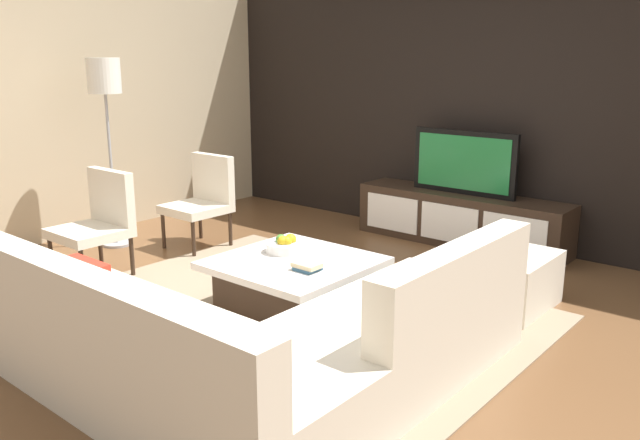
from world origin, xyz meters
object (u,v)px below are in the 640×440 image
object	(u,v)px
media_console	(461,219)
ottoman	(499,278)
television	(464,162)
floor_lamp	(105,90)
accent_chair_far	(204,196)
fruit_bowl	(285,245)
book_stack	(307,267)
sectional_couch	(256,343)
accent_chair_near	(99,218)
coffee_table	(294,284)

from	to	relation	value
media_console	ottoman	size ratio (longest dim) A/B	2.99
television	floor_lamp	world-z (taller)	floor_lamp
ottoman	television	bearing A→B (deg)	128.27
media_console	accent_chair_far	distance (m)	2.49
fruit_bowl	book_stack	world-z (taller)	fruit_bowl
media_console	floor_lamp	bearing A→B (deg)	-139.47
media_console	fruit_bowl	size ratio (longest dim) A/B	7.47
fruit_bowl	accent_chair_far	world-z (taller)	accent_chair_far
sectional_couch	floor_lamp	world-z (taller)	floor_lamp
accent_chair_near	floor_lamp	bearing A→B (deg)	148.26
sectional_couch	accent_chair_far	xyz separation A→B (m)	(-2.38, 1.65, 0.21)
media_console	coffee_table	world-z (taller)	media_console
sectional_couch	coffee_table	xyz separation A→B (m)	(-0.61, 0.98, -0.07)
accent_chair_near	ottoman	distance (m)	3.23
ottoman	fruit_bowl	world-z (taller)	fruit_bowl
media_console	television	bearing A→B (deg)	90.00
coffee_table	sectional_couch	bearing A→B (deg)	-58.05
television	fruit_bowl	xyz separation A→B (m)	(-0.28, -2.19, -0.37)
coffee_table	accent_chair_far	distance (m)	1.92
television	book_stack	size ratio (longest dim) A/B	5.70
sectional_couch	fruit_bowl	world-z (taller)	sectional_couch
floor_lamp	fruit_bowl	world-z (taller)	floor_lamp
television	accent_chair_near	bearing A→B (deg)	-124.33
book_stack	coffee_table	bearing A→B (deg)	153.13
accent_chair_far	book_stack	xyz separation A→B (m)	(2.00, -0.79, -0.08)
television	coffee_table	bearing A→B (deg)	-92.49
accent_chair_near	book_stack	size ratio (longest dim) A/B	4.70
accent_chair_far	sectional_couch	bearing A→B (deg)	-38.82
sectional_couch	accent_chair_near	world-z (taller)	accent_chair_near
accent_chair_near	fruit_bowl	size ratio (longest dim) A/B	3.11
sectional_couch	fruit_bowl	size ratio (longest dim) A/B	8.48
coffee_table	fruit_bowl	bearing A→B (deg)	150.33
television	accent_chair_far	xyz separation A→B (m)	(-1.87, -1.62, -0.31)
floor_lamp	sectional_couch	bearing A→B (deg)	-19.94
television	coffee_table	world-z (taller)	television
accent_chair_far	accent_chair_near	bearing A→B (deg)	-93.72
television	sectional_couch	bearing A→B (deg)	-81.15
media_console	fruit_bowl	bearing A→B (deg)	-97.26
television	book_stack	distance (m)	2.45
fruit_bowl	book_stack	size ratio (longest dim) A/B	1.51
ottoman	book_stack	distance (m)	1.46
book_stack	media_console	bearing A→B (deg)	92.99
coffee_table	floor_lamp	xyz separation A→B (m)	(-2.44, 0.13, 1.28)
media_console	coffee_table	xyz separation A→B (m)	(-0.10, -2.30, -0.05)
television	sectional_couch	distance (m)	3.36
media_console	coffee_table	bearing A→B (deg)	-92.49
television	sectional_couch	world-z (taller)	television
coffee_table	ottoman	bearing A→B (deg)	44.64
accent_chair_near	book_stack	distance (m)	2.02
floor_lamp	television	bearing A→B (deg)	40.54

